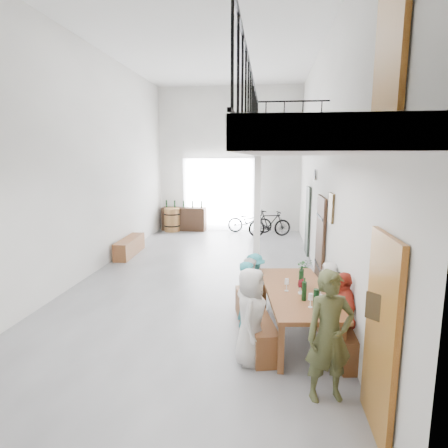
# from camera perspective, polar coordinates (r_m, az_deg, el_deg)

# --- Properties ---
(floor) EXTENTS (12.00, 12.00, 0.00)m
(floor) POSITION_cam_1_polar(r_m,az_deg,el_deg) (9.17, -3.22, -7.92)
(floor) COLOR slate
(floor) RESTS_ON ground
(room_walls) EXTENTS (12.00, 12.00, 12.00)m
(room_walls) POSITION_cam_1_polar(r_m,az_deg,el_deg) (8.75, -3.46, 14.80)
(room_walls) COLOR white
(room_walls) RESTS_ON ground
(gateway_portal) EXTENTS (2.80, 0.08, 2.80)m
(gateway_portal) POSITION_cam_1_polar(r_m,az_deg,el_deg) (14.72, -0.78, 4.50)
(gateway_portal) COLOR white
(gateway_portal) RESTS_ON ground
(right_wall_decor) EXTENTS (0.07, 8.28, 5.07)m
(right_wall_decor) POSITION_cam_1_polar(r_m,az_deg,el_deg) (6.90, 16.39, 0.58)
(right_wall_decor) COLOR #9A6322
(right_wall_decor) RESTS_ON ground
(balcony) EXTENTS (1.52, 5.62, 4.00)m
(balcony) POSITION_cam_1_polar(r_m,az_deg,el_deg) (5.48, 11.61, 11.25)
(balcony) COLOR white
(balcony) RESTS_ON ground
(tasting_table) EXTENTS (1.24, 2.44, 0.79)m
(tasting_table) POSITION_cam_1_polar(r_m,az_deg,el_deg) (6.08, 11.09, -10.58)
(tasting_table) COLOR brown
(tasting_table) RESTS_ON ground
(bench_inner) EXTENTS (0.79, 2.11, 0.48)m
(bench_inner) POSITION_cam_1_polar(r_m,az_deg,el_deg) (6.24, 4.62, -14.51)
(bench_inner) COLOR brown
(bench_inner) RESTS_ON ground
(bench_wall) EXTENTS (0.53, 2.07, 0.47)m
(bench_wall) POSITION_cam_1_polar(r_m,az_deg,el_deg) (6.29, 16.01, -14.71)
(bench_wall) COLOR brown
(bench_wall) RESTS_ON ground
(tableware) EXTENTS (0.57, 0.93, 0.35)m
(tableware) POSITION_cam_1_polar(r_m,az_deg,el_deg) (5.89, 11.91, -9.04)
(tableware) COLOR black
(tableware) RESTS_ON tasting_table
(side_bench) EXTENTS (0.46, 1.78, 0.50)m
(side_bench) POSITION_cam_1_polar(r_m,az_deg,el_deg) (11.39, -14.18, -3.35)
(side_bench) COLOR brown
(side_bench) RESTS_ON ground
(oak_barrel) EXTENTS (0.62, 0.62, 0.91)m
(oak_barrel) POSITION_cam_1_polar(r_m,az_deg,el_deg) (14.66, -7.92, 0.65)
(oak_barrel) COLOR brown
(oak_barrel) RESTS_ON ground
(serving_counter) EXTENTS (1.73, 0.54, 0.91)m
(serving_counter) POSITION_cam_1_polar(r_m,az_deg,el_deg) (14.80, -6.11, 0.78)
(serving_counter) COLOR #382115
(serving_counter) RESTS_ON ground
(counter_bottles) EXTENTS (1.47, 0.14, 0.28)m
(counter_bottles) POSITION_cam_1_polar(r_m,az_deg,el_deg) (14.72, -6.15, 3.05)
(counter_bottles) COLOR black
(counter_bottles) RESTS_ON serving_counter
(guest_left_a) EXTENTS (0.51, 0.71, 1.36)m
(guest_left_a) POSITION_cam_1_polar(r_m,az_deg,el_deg) (5.31, 4.13, -13.81)
(guest_left_a) COLOR silver
(guest_left_a) RESTS_ON ground
(guest_left_b) EXTENTS (0.44, 0.54, 1.26)m
(guest_left_b) POSITION_cam_1_polar(r_m,az_deg,el_deg) (5.95, 3.77, -11.66)
(guest_left_b) COLOR teal
(guest_left_b) RESTS_ON ground
(guest_left_c) EXTENTS (0.54, 0.64, 1.15)m
(guest_left_c) POSITION_cam_1_polar(r_m,az_deg,el_deg) (6.58, 3.92, -10.03)
(guest_left_c) COLOR silver
(guest_left_c) RESTS_ON ground
(guest_left_d) EXTENTS (0.67, 0.82, 1.11)m
(guest_left_d) POSITION_cam_1_polar(r_m,az_deg,el_deg) (7.01, 4.58, -8.93)
(guest_left_d) COLOR teal
(guest_left_d) RESTS_ON ground
(guest_right_a) EXTENTS (0.44, 0.78, 1.26)m
(guest_right_a) POSITION_cam_1_polar(r_m,az_deg,el_deg) (5.74, 17.63, -12.98)
(guest_right_a) COLOR #A42A1C
(guest_right_a) RESTS_ON ground
(guest_right_b) EXTENTS (0.66, 1.05, 1.08)m
(guest_right_b) POSITION_cam_1_polar(r_m,az_deg,el_deg) (6.30, 16.56, -11.67)
(guest_right_b) COLOR black
(guest_right_b) RESTS_ON ground
(guest_right_c) EXTENTS (0.35, 0.52, 1.06)m
(guest_right_c) POSITION_cam_1_polar(r_m,az_deg,el_deg) (6.85, 15.63, -9.92)
(guest_right_c) COLOR silver
(guest_right_c) RESTS_ON ground
(host_standing) EXTENTS (0.65, 0.51, 1.58)m
(host_standing) POSITION_cam_1_polar(r_m,az_deg,el_deg) (4.69, 15.78, -16.14)
(host_standing) COLOR #454B2A
(host_standing) RESTS_ON ground
(potted_plant) EXTENTS (0.42, 0.38, 0.42)m
(potted_plant) POSITION_cam_1_polar(r_m,az_deg,el_deg) (9.38, 12.18, -6.38)
(potted_plant) COLOR #1A511C
(potted_plant) RESTS_ON ground
(bicycle_near) EXTENTS (1.70, 0.64, 0.88)m
(bicycle_near) POSITION_cam_1_polar(r_m,az_deg,el_deg) (14.30, 3.94, 0.43)
(bicycle_near) COLOR black
(bicycle_near) RESTS_ON ground
(bicycle_far) EXTENTS (1.64, 0.88, 0.95)m
(bicycle_far) POSITION_cam_1_polar(r_m,az_deg,el_deg) (13.65, 6.97, 0.06)
(bicycle_far) COLOR black
(bicycle_far) RESTS_ON ground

